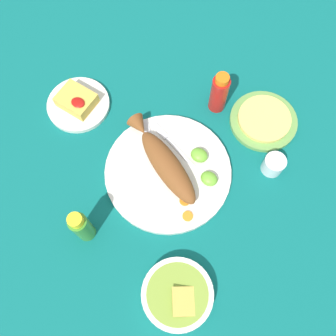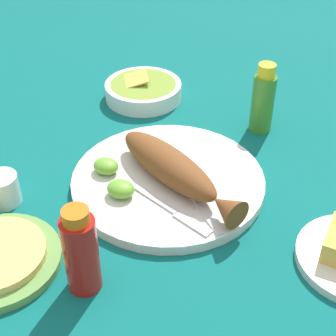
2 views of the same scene
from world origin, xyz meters
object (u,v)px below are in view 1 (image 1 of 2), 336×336
(hot_sauce_bottle_red, at_px, (219,93))
(guacamole_bowl, at_px, (177,294))
(hot_sauce_bottle_green, at_px, (82,227))
(fried_fish, at_px, (164,161))
(side_plate_fries, at_px, (79,105))
(fork_far, at_px, (169,140))
(tortilla_plate, at_px, (263,121))
(main_plate, at_px, (168,172))
(fork_near, at_px, (153,145))
(salt_cup, at_px, (273,165))

(hot_sauce_bottle_red, bearing_deg, guacamole_bowl, -70.28)
(hot_sauce_bottle_green, relative_size, guacamole_bowl, 0.85)
(fried_fish, bearing_deg, side_plate_fries, -160.91)
(guacamole_bowl, bearing_deg, fried_fish, 128.08)
(fork_far, bearing_deg, hot_sauce_bottle_red, -88.82)
(hot_sauce_bottle_red, bearing_deg, fork_far, -106.08)
(side_plate_fries, distance_m, tortilla_plate, 0.53)
(main_plate, xyz_separation_m, side_plate_fries, (-0.33, 0.04, -0.00))
(hot_sauce_bottle_green, bearing_deg, tortilla_plate, 66.13)
(fork_near, distance_m, salt_cup, 0.33)
(hot_sauce_bottle_green, bearing_deg, fried_fish, 74.58)
(salt_cup, bearing_deg, hot_sauce_bottle_green, -127.67)
(fried_fish, height_order, tortilla_plate, fried_fish)
(guacamole_bowl, bearing_deg, hot_sauce_bottle_red, 109.72)
(main_plate, bearing_deg, hot_sauce_bottle_red, 88.69)
(fried_fish, distance_m, hot_sauce_bottle_green, 0.26)
(fork_near, distance_m, guacamole_bowl, 0.39)
(hot_sauce_bottle_green, distance_m, salt_cup, 0.52)
(fried_fish, distance_m, fork_far, 0.08)
(fork_near, xyz_separation_m, fork_far, (0.03, 0.04, 0.00))
(tortilla_plate, bearing_deg, side_plate_fries, -153.28)
(fried_fish, relative_size, guacamole_bowl, 1.67)
(fork_far, height_order, hot_sauce_bottle_green, hot_sauce_bottle_green)
(side_plate_fries, xyz_separation_m, tortilla_plate, (0.48, 0.24, 0.00))
(fork_near, relative_size, salt_cup, 2.68)
(guacamole_bowl, distance_m, tortilla_plate, 0.53)
(fried_fish, height_order, guacamole_bowl, fried_fish)
(main_plate, height_order, hot_sauce_bottle_red, hot_sauce_bottle_red)
(fork_near, bearing_deg, salt_cup, -119.81)
(guacamole_bowl, xyz_separation_m, tortilla_plate, (-0.04, 0.53, -0.01))
(fork_far, xyz_separation_m, side_plate_fries, (-0.29, -0.04, -0.01))
(tortilla_plate, bearing_deg, fork_far, -133.40)
(hot_sauce_bottle_green, bearing_deg, fork_near, 87.88)
(fork_far, relative_size, hot_sauce_bottle_red, 1.28)
(main_plate, height_order, fried_fish, fried_fish)
(fried_fish, xyz_separation_m, hot_sauce_bottle_red, (0.02, 0.24, 0.02))
(salt_cup, distance_m, tortilla_plate, 0.14)
(fork_far, height_order, salt_cup, salt_cup)
(fork_near, relative_size, guacamole_bowl, 0.91)
(salt_cup, xyz_separation_m, guacamole_bowl, (-0.04, -0.41, -0.00))
(main_plate, height_order, guacamole_bowl, guacamole_bowl)
(hot_sauce_bottle_red, relative_size, hot_sauce_bottle_green, 0.98)
(fried_fish, relative_size, tortilla_plate, 1.49)
(fork_far, bearing_deg, main_plate, 137.73)
(tortilla_plate, bearing_deg, hot_sauce_bottle_red, -169.90)
(main_plate, distance_m, guacamole_bowl, 0.31)
(salt_cup, height_order, guacamole_bowl, salt_cup)
(fork_far, xyz_separation_m, tortilla_plate, (0.19, 0.20, -0.01))
(fork_near, distance_m, tortilla_plate, 0.32)
(hot_sauce_bottle_red, distance_m, guacamole_bowl, 0.54)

